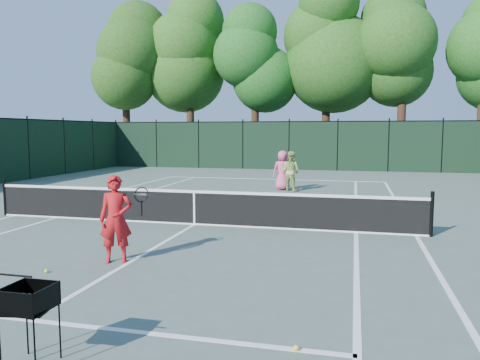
% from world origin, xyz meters
% --- Properties ---
extents(ground, '(90.00, 90.00, 0.00)m').
position_xyz_m(ground, '(0.00, 0.00, 0.00)').
color(ground, '#4C5C53').
rests_on(ground, ground).
extents(sideline_doubles_left, '(0.10, 23.77, 0.01)m').
position_xyz_m(sideline_doubles_left, '(-5.49, 0.00, 0.00)').
color(sideline_doubles_left, white).
rests_on(sideline_doubles_left, ground).
extents(sideline_doubles_right, '(0.10, 23.77, 0.01)m').
position_xyz_m(sideline_doubles_right, '(5.49, 0.00, 0.00)').
color(sideline_doubles_right, white).
rests_on(sideline_doubles_right, ground).
extents(sideline_singles_left, '(0.10, 23.77, 0.01)m').
position_xyz_m(sideline_singles_left, '(-4.12, 0.00, 0.00)').
color(sideline_singles_left, white).
rests_on(sideline_singles_left, ground).
extents(sideline_singles_right, '(0.10, 23.77, 0.01)m').
position_xyz_m(sideline_singles_right, '(4.12, 0.00, 0.00)').
color(sideline_singles_right, white).
rests_on(sideline_singles_right, ground).
extents(baseline_far, '(10.97, 0.10, 0.01)m').
position_xyz_m(baseline_far, '(0.00, 11.88, 0.00)').
color(baseline_far, white).
rests_on(baseline_far, ground).
extents(service_line_near, '(8.23, 0.10, 0.01)m').
position_xyz_m(service_line_near, '(0.00, -6.40, 0.00)').
color(service_line_near, white).
rests_on(service_line_near, ground).
extents(service_line_far, '(8.23, 0.10, 0.01)m').
position_xyz_m(service_line_far, '(0.00, 6.40, 0.00)').
color(service_line_far, white).
rests_on(service_line_far, ground).
extents(center_service_line, '(0.10, 12.80, 0.01)m').
position_xyz_m(center_service_line, '(0.00, 0.00, 0.00)').
color(center_service_line, white).
rests_on(center_service_line, ground).
extents(tennis_net, '(11.69, 0.09, 1.06)m').
position_xyz_m(tennis_net, '(0.00, 0.00, 0.48)').
color(tennis_net, black).
rests_on(tennis_net, ground).
extents(fence_far, '(24.00, 0.05, 3.00)m').
position_xyz_m(fence_far, '(0.00, 18.00, 1.50)').
color(fence_far, black).
rests_on(fence_far, ground).
extents(tree_0, '(6.40, 6.40, 13.14)m').
position_xyz_m(tree_0, '(-13.00, 21.50, 8.16)').
color(tree_0, black).
rests_on(tree_0, ground).
extents(tree_1, '(6.80, 6.80, 13.98)m').
position_xyz_m(tree_1, '(-8.00, 22.00, 8.69)').
color(tree_1, black).
rests_on(tree_1, ground).
extents(tree_2, '(6.00, 6.00, 12.40)m').
position_xyz_m(tree_2, '(-3.00, 21.80, 7.73)').
color(tree_2, black).
rests_on(tree_2, ground).
extents(tree_3, '(7.00, 7.00, 14.45)m').
position_xyz_m(tree_3, '(2.00, 22.30, 9.01)').
color(tree_3, black).
rests_on(tree_3, ground).
extents(tree_4, '(6.20, 6.20, 12.97)m').
position_xyz_m(tree_4, '(7.00, 21.60, 8.14)').
color(tree_4, black).
rests_on(tree_4, ground).
extents(coach, '(0.79, 0.83, 1.64)m').
position_xyz_m(coach, '(-0.24, -3.67, 0.82)').
color(coach, '#B41419').
rests_on(coach, ground).
extents(player_pink, '(0.92, 0.74, 1.64)m').
position_xyz_m(player_pink, '(1.14, 7.77, 0.82)').
color(player_pink, '#E24F88').
rests_on(player_pink, ground).
extents(player_green, '(0.99, 0.92, 1.63)m').
position_xyz_m(player_green, '(1.53, 7.52, 0.81)').
color(player_green, '#9FC261').
rests_on(player_green, ground).
extents(ball_hopper, '(0.52, 0.52, 0.86)m').
position_xyz_m(ball_hopper, '(0.80, -7.40, 0.72)').
color(ball_hopper, black).
rests_on(ball_hopper, ground).
extents(loose_ball_near_cart, '(0.07, 0.07, 0.07)m').
position_xyz_m(loose_ball_near_cart, '(3.45, -6.43, 0.03)').
color(loose_ball_near_cart, '#D3E32E').
rests_on(loose_ball_near_cart, ground).
extents(loose_ball_midcourt, '(0.07, 0.07, 0.07)m').
position_xyz_m(loose_ball_midcourt, '(-1.10, -4.57, 0.03)').
color(loose_ball_midcourt, '#E8F532').
rests_on(loose_ball_midcourt, ground).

